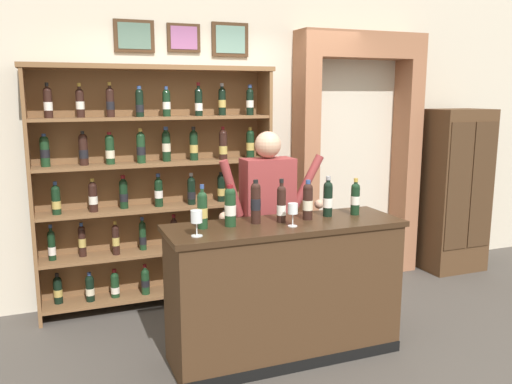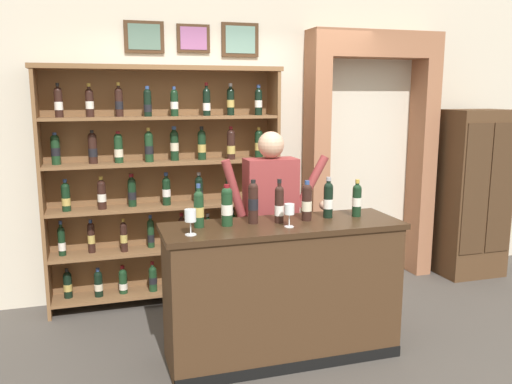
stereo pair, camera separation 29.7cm
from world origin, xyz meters
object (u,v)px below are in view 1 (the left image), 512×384
object	(u,v)px
side_cabinet	(454,190)
tasting_bottle_bianco	(202,209)
tasting_counter	(285,290)
tasting_bottle_super_tuscan	(328,198)
tasting_bottle_grappa	(230,206)
tasting_bottle_riserva	(281,203)
tasting_bottle_rosso	(355,198)
wine_shelf	(156,183)
wine_glass_left	(293,210)
wine_glass_center	(196,218)
tasting_bottle_prosecco	(308,201)
shopkeeper	(268,207)
tasting_bottle_brunello	(256,202)

from	to	relation	value
side_cabinet	tasting_bottle_bianco	xyz separation A→B (m)	(-3.13, -1.07, 0.27)
tasting_counter	tasting_bottle_super_tuscan	xyz separation A→B (m)	(0.38, 0.08, 0.65)
tasting_bottle_grappa	tasting_bottle_super_tuscan	bearing A→B (deg)	1.58
tasting_bottle_riserva	tasting_counter	bearing A→B (deg)	-66.39
tasting_bottle_riserva	tasting_bottle_super_tuscan	bearing A→B (deg)	6.28
tasting_bottle_grappa	tasting_bottle_rosso	world-z (taller)	tasting_bottle_grappa
tasting_counter	tasting_bottle_super_tuscan	distance (m)	0.76
wine_shelf	wine_glass_left	size ratio (longest dim) A/B	13.15
tasting_bottle_bianco	wine_glass_center	size ratio (longest dim) A/B	1.77
tasting_counter	wine_glass_left	bearing A→B (deg)	-85.10
side_cabinet	tasting_bottle_super_tuscan	xyz separation A→B (m)	(-2.16, -1.06, 0.27)
wine_shelf	tasting_bottle_grappa	distance (m)	1.30
wine_shelf	wine_glass_left	xyz separation A→B (m)	(0.68, -1.44, -0.01)
wine_glass_left	side_cabinet	bearing A→B (deg)	26.24
tasting_bottle_riserva	wine_glass_center	world-z (taller)	tasting_bottle_riserva
tasting_bottle_super_tuscan	tasting_bottle_rosso	xyz separation A→B (m)	(0.22, -0.03, -0.01)
tasting_bottle_grappa	tasting_bottle_prosecco	size ratio (longest dim) A/B	1.00
side_cabinet	wine_glass_center	xyz separation A→B (m)	(-3.22, -1.26, 0.25)
tasting_bottle_grappa	tasting_bottle_prosecco	bearing A→B (deg)	-1.42
tasting_bottle_riserva	tasting_bottle_super_tuscan	size ratio (longest dim) A/B	1.04
wine_shelf	tasting_bottle_bianco	bearing A→B (deg)	-86.51
shopkeeper	tasting_bottle_bianco	distance (m)	0.85
wine_glass_left	shopkeeper	bearing A→B (deg)	82.50
tasting_counter	wine_glass_center	size ratio (longest dim) A/B	10.02
wine_glass_center	wine_glass_left	bearing A→B (deg)	0.78
tasting_bottle_grappa	tasting_bottle_prosecco	xyz separation A→B (m)	(0.59, -0.01, -0.00)
tasting_bottle_grappa	tasting_bottle_prosecco	distance (m)	0.59
shopkeeper	tasting_bottle_prosecco	distance (m)	0.54
tasting_bottle_bianco	tasting_bottle_prosecco	xyz separation A→B (m)	(0.79, -0.03, 0.01)
shopkeeper	tasting_bottle_riserva	size ratio (longest dim) A/B	5.14
tasting_counter	wine_shelf	bearing A→B (deg)	116.56
tasting_bottle_super_tuscan	wine_glass_center	bearing A→B (deg)	-169.70
shopkeeper	wine_glass_left	bearing A→B (deg)	-97.50
tasting_counter	tasting_bottle_rosso	world-z (taller)	tasting_bottle_rosso
tasting_bottle_super_tuscan	tasting_bottle_prosecco	bearing A→B (deg)	-169.00
tasting_bottle_grappa	tasting_bottle_rosso	distance (m)	1.00
tasting_bottle_prosecco	tasting_bottle_grappa	bearing A→B (deg)	178.58
tasting_bottle_bianco	tasting_bottle_grappa	xyz separation A→B (m)	(0.20, -0.01, 0.01)
wine_shelf	tasting_bottle_prosecco	xyz separation A→B (m)	(0.87, -1.29, 0.02)
tasting_bottle_riserva	wine_glass_left	world-z (taller)	tasting_bottle_riserva
tasting_counter	tasting_bottle_rosso	bearing A→B (deg)	4.93
side_cabinet	shopkeeper	size ratio (longest dim) A/B	1.08
tasting_bottle_bianco	wine_shelf	bearing A→B (deg)	93.49
wine_shelf	side_cabinet	world-z (taller)	wine_shelf
tasting_bottle_bianco	tasting_bottle_grappa	distance (m)	0.20
shopkeeper	tasting_bottle_brunello	size ratio (longest dim) A/B	5.17
tasting_bottle_grappa	tasting_bottle_riserva	distance (m)	0.38
wine_shelf	tasting_bottle_riserva	distance (m)	1.45
shopkeeper	tasting_bottle_grappa	world-z (taller)	shopkeeper
wine_shelf	tasting_bottle_super_tuscan	distance (m)	1.64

